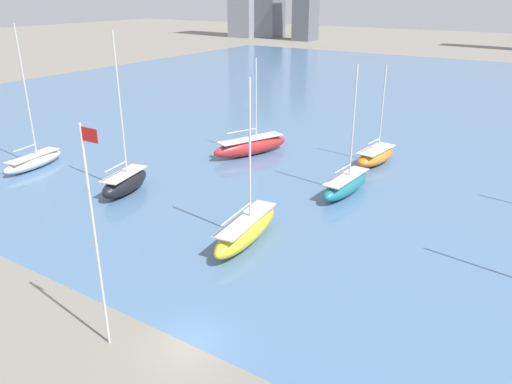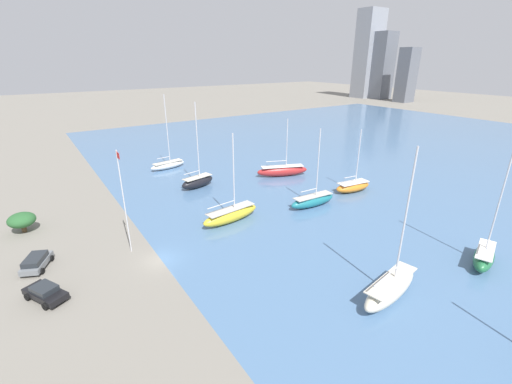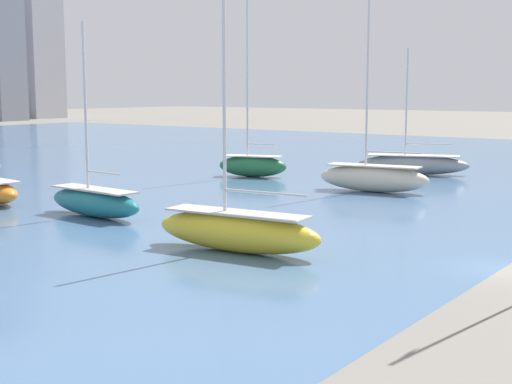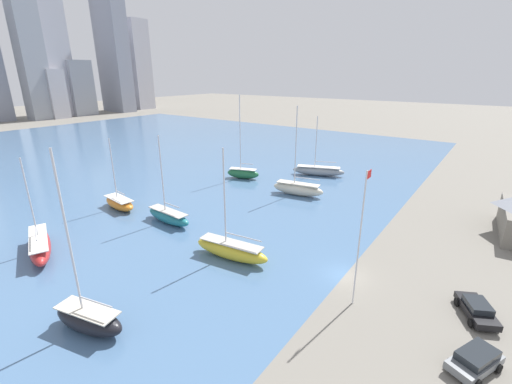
{
  "view_description": "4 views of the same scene",
  "coord_description": "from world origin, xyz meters",
  "px_view_note": "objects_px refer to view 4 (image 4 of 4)",
  "views": [
    {
      "loc": [
        15.86,
        -17.33,
        18.89
      ],
      "look_at": [
        -3.28,
        11.98,
        4.64
      ],
      "focal_mm": 35.0,
      "sensor_mm": 36.0,
      "label": 1
    },
    {
      "loc": [
        35.46,
        -10.17,
        22.4
      ],
      "look_at": [
        -4.03,
        16.39,
        3.83
      ],
      "focal_mm": 24.0,
      "sensor_mm": 36.0,
      "label": 2
    },
    {
      "loc": [
        -32.51,
        -9.99,
        8.2
      ],
      "look_at": [
        3.94,
        17.0,
        1.74
      ],
      "focal_mm": 50.0,
      "sensor_mm": 36.0,
      "label": 3
    },
    {
      "loc": [
        -31.18,
        -10.75,
        20.46
      ],
      "look_at": [
        6.03,
        16.01,
        4.51
      ],
      "focal_mm": 24.0,
      "sensor_mm": 36.0,
      "label": 4
    }
  ],
  "objects_px": {
    "sailboat_yellow": "(231,250)",
    "sailboat_cream": "(298,189)",
    "flag_pole": "(360,236)",
    "parked_wagon_gray": "(475,360)",
    "parked_sedan_black": "(477,309)",
    "sailboat_green": "(243,173)",
    "sailboat_black": "(89,318)",
    "sailboat_gray": "(318,171)",
    "sailboat_red": "(40,245)",
    "sailboat_teal": "(168,216)",
    "sailboat_orange": "(119,203)"
  },
  "relations": [
    {
      "from": "sailboat_yellow",
      "to": "sailboat_cream",
      "type": "bearing_deg",
      "value": 3.72
    },
    {
      "from": "flag_pole",
      "to": "sailboat_yellow",
      "type": "height_order",
      "value": "sailboat_yellow"
    },
    {
      "from": "sailboat_cream",
      "to": "sailboat_yellow",
      "type": "height_order",
      "value": "sailboat_cream"
    },
    {
      "from": "parked_wagon_gray",
      "to": "parked_sedan_black",
      "type": "height_order",
      "value": "parked_wagon_gray"
    },
    {
      "from": "sailboat_cream",
      "to": "parked_sedan_black",
      "type": "bearing_deg",
      "value": -133.27
    },
    {
      "from": "sailboat_green",
      "to": "sailboat_black",
      "type": "distance_m",
      "value": 45.34
    },
    {
      "from": "sailboat_gray",
      "to": "parked_sedan_black",
      "type": "distance_m",
      "value": 44.88
    },
    {
      "from": "parked_wagon_gray",
      "to": "parked_sedan_black",
      "type": "xyz_separation_m",
      "value": [
        6.75,
        0.41,
        -0.06
      ]
    },
    {
      "from": "sailboat_black",
      "to": "sailboat_gray",
      "type": "bearing_deg",
      "value": -7.58
    },
    {
      "from": "flag_pole",
      "to": "parked_sedan_black",
      "type": "distance_m",
      "value": 12.23
    },
    {
      "from": "sailboat_red",
      "to": "sailboat_gray",
      "type": "relative_size",
      "value": 0.94
    },
    {
      "from": "sailboat_gray",
      "to": "sailboat_yellow",
      "type": "relative_size",
      "value": 0.94
    },
    {
      "from": "sailboat_red",
      "to": "sailboat_cream",
      "type": "height_order",
      "value": "sailboat_cream"
    },
    {
      "from": "flag_pole",
      "to": "sailboat_teal",
      "type": "distance_m",
      "value": 29.04
    },
    {
      "from": "sailboat_gray",
      "to": "sailboat_orange",
      "type": "bearing_deg",
      "value": 132.99
    },
    {
      "from": "flag_pole",
      "to": "sailboat_orange",
      "type": "height_order",
      "value": "flag_pole"
    },
    {
      "from": "sailboat_green",
      "to": "sailboat_yellow",
      "type": "height_order",
      "value": "sailboat_green"
    },
    {
      "from": "flag_pole",
      "to": "sailboat_cream",
      "type": "xyz_separation_m",
      "value": [
        23.51,
        19.02,
        -5.78
      ]
    },
    {
      "from": "sailboat_red",
      "to": "parked_sedan_black",
      "type": "height_order",
      "value": "sailboat_red"
    },
    {
      "from": "sailboat_orange",
      "to": "flag_pole",
      "type": "bearing_deg",
      "value": -85.31
    },
    {
      "from": "sailboat_yellow",
      "to": "parked_wagon_gray",
      "type": "relative_size",
      "value": 2.75
    },
    {
      "from": "sailboat_cream",
      "to": "sailboat_yellow",
      "type": "bearing_deg",
      "value": -178.95
    },
    {
      "from": "sailboat_yellow",
      "to": "sailboat_teal",
      "type": "bearing_deg",
      "value": 72.67
    },
    {
      "from": "sailboat_green",
      "to": "sailboat_gray",
      "type": "distance_m",
      "value": 15.98
    },
    {
      "from": "flag_pole",
      "to": "sailboat_yellow",
      "type": "bearing_deg",
      "value": 91.41
    },
    {
      "from": "sailboat_green",
      "to": "flag_pole",
      "type": "bearing_deg",
      "value": -146.69
    },
    {
      "from": "sailboat_red",
      "to": "sailboat_green",
      "type": "bearing_deg",
      "value": 21.14
    },
    {
      "from": "parked_sedan_black",
      "to": "sailboat_gray",
      "type": "bearing_deg",
      "value": 105.84
    },
    {
      "from": "sailboat_teal",
      "to": "sailboat_black",
      "type": "relative_size",
      "value": 0.81
    },
    {
      "from": "sailboat_cream",
      "to": "sailboat_black",
      "type": "height_order",
      "value": "sailboat_black"
    },
    {
      "from": "sailboat_yellow",
      "to": "sailboat_orange",
      "type": "height_order",
      "value": "sailboat_yellow"
    },
    {
      "from": "sailboat_cream",
      "to": "sailboat_red",
      "type": "bearing_deg",
      "value": 148.2
    },
    {
      "from": "sailboat_green",
      "to": "parked_wagon_gray",
      "type": "bearing_deg",
      "value": -141.83
    },
    {
      "from": "sailboat_teal",
      "to": "sailboat_gray",
      "type": "distance_m",
      "value": 35.35
    },
    {
      "from": "sailboat_cream",
      "to": "parked_sedan_black",
      "type": "distance_m",
      "value": 34.32
    },
    {
      "from": "sailboat_gray",
      "to": "sailboat_orange",
      "type": "height_order",
      "value": "sailboat_gray"
    },
    {
      "from": "sailboat_yellow",
      "to": "parked_sedan_black",
      "type": "bearing_deg",
      "value": -85.55
    },
    {
      "from": "sailboat_green",
      "to": "sailboat_cream",
      "type": "distance_m",
      "value": 14.3
    },
    {
      "from": "sailboat_orange",
      "to": "parked_sedan_black",
      "type": "height_order",
      "value": "sailboat_orange"
    },
    {
      "from": "sailboat_green",
      "to": "sailboat_black",
      "type": "height_order",
      "value": "sailboat_green"
    },
    {
      "from": "sailboat_red",
      "to": "sailboat_orange",
      "type": "distance_m",
      "value": 14.95
    },
    {
      "from": "flag_pole",
      "to": "sailboat_gray",
      "type": "height_order",
      "value": "flag_pole"
    },
    {
      "from": "sailboat_black",
      "to": "sailboat_cream",
      "type": "bearing_deg",
      "value": -9.42
    },
    {
      "from": "sailboat_cream",
      "to": "parked_wagon_gray",
      "type": "bearing_deg",
      "value": -141.28
    },
    {
      "from": "sailboat_green",
      "to": "sailboat_teal",
      "type": "bearing_deg",
      "value": 172.71
    },
    {
      "from": "sailboat_cream",
      "to": "sailboat_teal",
      "type": "distance_m",
      "value": 23.28
    },
    {
      "from": "sailboat_gray",
      "to": "parked_sedan_black",
      "type": "relative_size",
      "value": 2.43
    },
    {
      "from": "sailboat_yellow",
      "to": "sailboat_black",
      "type": "relative_size",
      "value": 0.84
    },
    {
      "from": "sailboat_cream",
      "to": "sailboat_black",
      "type": "bearing_deg",
      "value": 173.78
    },
    {
      "from": "sailboat_yellow",
      "to": "sailboat_black",
      "type": "height_order",
      "value": "sailboat_black"
    }
  ]
}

